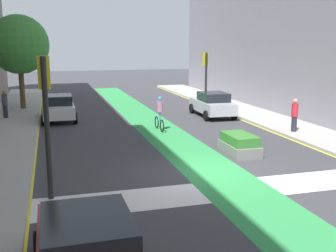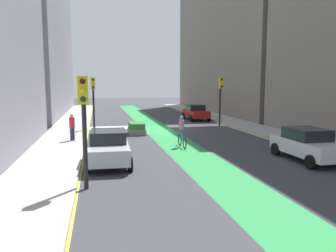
{
  "view_description": "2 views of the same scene",
  "coord_description": "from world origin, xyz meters",
  "px_view_note": "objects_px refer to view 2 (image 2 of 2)",
  "views": [
    {
      "loc": [
        -5.2,
        -13.53,
        4.61
      ],
      "look_at": [
        0.09,
        4.99,
        0.75
      ],
      "focal_mm": 44.03,
      "sensor_mm": 36.0,
      "label": 1
    },
    {
      "loc": [
        5.2,
        26.24,
        3.75
      ],
      "look_at": [
        0.61,
        4.83,
        0.92
      ],
      "focal_mm": 35.23,
      "sensor_mm": 36.0,
      "label": 2
    }
  ],
  "objects_px": {
    "traffic_signal_far_right": "(84,111)",
    "median_planter": "(137,129)",
    "traffic_signal_near_right": "(93,93)",
    "car_white_left_far": "(308,144)",
    "cyclist_in_lane": "(182,131)",
    "car_silver_right_far": "(108,147)",
    "pedestrian_sidewalk_right_a": "(72,127)",
    "car_red_left_near": "(196,112)",
    "traffic_signal_near_left": "(221,92)"
  },
  "relations": [
    {
      "from": "car_white_left_far",
      "to": "cyclist_in_lane",
      "type": "distance_m",
      "value": 6.96
    },
    {
      "from": "car_red_left_near",
      "to": "car_white_left_far",
      "type": "height_order",
      "value": "same"
    },
    {
      "from": "traffic_signal_near_right",
      "to": "car_white_left_far",
      "type": "relative_size",
      "value": 1.0
    },
    {
      "from": "car_silver_right_far",
      "to": "pedestrian_sidewalk_right_a",
      "type": "xyz_separation_m",
      "value": [
        2.06,
        -6.12,
        0.21
      ]
    },
    {
      "from": "pedestrian_sidewalk_right_a",
      "to": "car_white_left_far",
      "type": "bearing_deg",
      "value": 147.38
    },
    {
      "from": "traffic_signal_far_right",
      "to": "pedestrian_sidewalk_right_a",
      "type": "distance_m",
      "value": 10.06
    },
    {
      "from": "traffic_signal_near_right",
      "to": "car_red_left_near",
      "type": "distance_m",
      "value": 11.87
    },
    {
      "from": "traffic_signal_near_right",
      "to": "median_planter",
      "type": "bearing_deg",
      "value": 139.32
    },
    {
      "from": "traffic_signal_near_left",
      "to": "car_red_left_near",
      "type": "xyz_separation_m",
      "value": [
        0.66,
        -5.27,
        -2.19
      ]
    },
    {
      "from": "car_white_left_far",
      "to": "median_planter",
      "type": "distance_m",
      "value": 12.52
    },
    {
      "from": "traffic_signal_near_right",
      "to": "car_white_left_far",
      "type": "xyz_separation_m",
      "value": [
        -10.32,
        12.9,
        -2.16
      ]
    },
    {
      "from": "car_white_left_far",
      "to": "cyclist_in_lane",
      "type": "relative_size",
      "value": 2.26
    },
    {
      "from": "cyclist_in_lane",
      "to": "car_red_left_near",
      "type": "bearing_deg",
      "value": -110.02
    },
    {
      "from": "car_silver_right_far",
      "to": "median_planter",
      "type": "bearing_deg",
      "value": -104.84
    },
    {
      "from": "traffic_signal_near_right",
      "to": "pedestrian_sidewalk_right_a",
      "type": "relative_size",
      "value": 2.49
    },
    {
      "from": "traffic_signal_near_left",
      "to": "car_white_left_far",
      "type": "relative_size",
      "value": 1.01
    },
    {
      "from": "car_red_left_near",
      "to": "median_planter",
      "type": "bearing_deg",
      "value": 49.54
    },
    {
      "from": "cyclist_in_lane",
      "to": "traffic_signal_near_right",
      "type": "bearing_deg",
      "value": -58.02
    },
    {
      "from": "traffic_signal_far_right",
      "to": "traffic_signal_near_left",
      "type": "bearing_deg",
      "value": -125.15
    },
    {
      "from": "traffic_signal_near_left",
      "to": "pedestrian_sidewalk_right_a",
      "type": "height_order",
      "value": "traffic_signal_near_left"
    },
    {
      "from": "traffic_signal_near_right",
      "to": "car_silver_right_far",
      "type": "relative_size",
      "value": 0.99
    },
    {
      "from": "cyclist_in_lane",
      "to": "median_planter",
      "type": "height_order",
      "value": "cyclist_in_lane"
    },
    {
      "from": "median_planter",
      "to": "traffic_signal_near_left",
      "type": "bearing_deg",
      "value": -158.51
    },
    {
      "from": "pedestrian_sidewalk_right_a",
      "to": "median_planter",
      "type": "relative_size",
      "value": 0.83
    },
    {
      "from": "traffic_signal_far_right",
      "to": "median_planter",
      "type": "xyz_separation_m",
      "value": [
        -3.27,
        -12.62,
        -2.41
      ]
    },
    {
      "from": "pedestrian_sidewalk_right_a",
      "to": "median_planter",
      "type": "height_order",
      "value": "pedestrian_sidewalk_right_a"
    },
    {
      "from": "traffic_signal_near_right",
      "to": "traffic_signal_far_right",
      "type": "xyz_separation_m",
      "value": [
        0.16,
        15.29,
        -0.15
      ]
    },
    {
      "from": "cyclist_in_lane",
      "to": "median_planter",
      "type": "relative_size",
      "value": 0.91
    },
    {
      "from": "traffic_signal_far_right",
      "to": "car_white_left_far",
      "type": "distance_m",
      "value": 10.94
    },
    {
      "from": "traffic_signal_near_right",
      "to": "traffic_signal_near_left",
      "type": "height_order",
      "value": "traffic_signal_near_left"
    },
    {
      "from": "car_white_left_far",
      "to": "traffic_signal_near_left",
      "type": "bearing_deg",
      "value": -92.38
    },
    {
      "from": "car_silver_right_far",
      "to": "median_planter",
      "type": "height_order",
      "value": "car_silver_right_far"
    },
    {
      "from": "pedestrian_sidewalk_right_a",
      "to": "cyclist_in_lane",
      "type": "bearing_deg",
      "value": 156.63
    },
    {
      "from": "cyclist_in_lane",
      "to": "median_planter",
      "type": "bearing_deg",
      "value": -69.91
    },
    {
      "from": "traffic_signal_near_right",
      "to": "car_red_left_near",
      "type": "height_order",
      "value": "traffic_signal_near_right"
    },
    {
      "from": "traffic_signal_far_right",
      "to": "car_silver_right_far",
      "type": "height_order",
      "value": "traffic_signal_far_right"
    },
    {
      "from": "car_white_left_far",
      "to": "cyclist_in_lane",
      "type": "height_order",
      "value": "cyclist_in_lane"
    },
    {
      "from": "car_silver_right_far",
      "to": "car_white_left_far",
      "type": "height_order",
      "value": "same"
    },
    {
      "from": "traffic_signal_near_right",
      "to": "car_red_left_near",
      "type": "bearing_deg",
      "value": -151.04
    },
    {
      "from": "traffic_signal_far_right",
      "to": "pedestrian_sidewalk_right_a",
      "type": "xyz_separation_m",
      "value": [
        1.14,
        -9.84,
        -1.8
      ]
    },
    {
      "from": "traffic_signal_near_right",
      "to": "car_white_left_far",
      "type": "bearing_deg",
      "value": 128.67
    },
    {
      "from": "traffic_signal_near_right",
      "to": "car_red_left_near",
      "type": "relative_size",
      "value": 1.0
    },
    {
      "from": "car_silver_right_far",
      "to": "car_white_left_far",
      "type": "bearing_deg",
      "value": 172.12
    },
    {
      "from": "traffic_signal_near_right",
      "to": "traffic_signal_near_left",
      "type": "bearing_deg",
      "value": -177.99
    },
    {
      "from": "traffic_signal_near_left",
      "to": "traffic_signal_far_right",
      "type": "height_order",
      "value": "traffic_signal_near_left"
    },
    {
      "from": "traffic_signal_near_right",
      "to": "car_silver_right_far",
      "type": "distance_m",
      "value": 11.8
    },
    {
      "from": "car_silver_right_far",
      "to": "car_red_left_near",
      "type": "xyz_separation_m",
      "value": [
        -9.46,
        -17.23,
        0.0
      ]
    },
    {
      "from": "car_white_left_far",
      "to": "car_silver_right_far",
      "type": "bearing_deg",
      "value": -7.88
    },
    {
      "from": "pedestrian_sidewalk_right_a",
      "to": "car_red_left_near",
      "type": "bearing_deg",
      "value": -136.04
    },
    {
      "from": "car_silver_right_far",
      "to": "pedestrian_sidewalk_right_a",
      "type": "distance_m",
      "value": 6.46
    }
  ]
}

